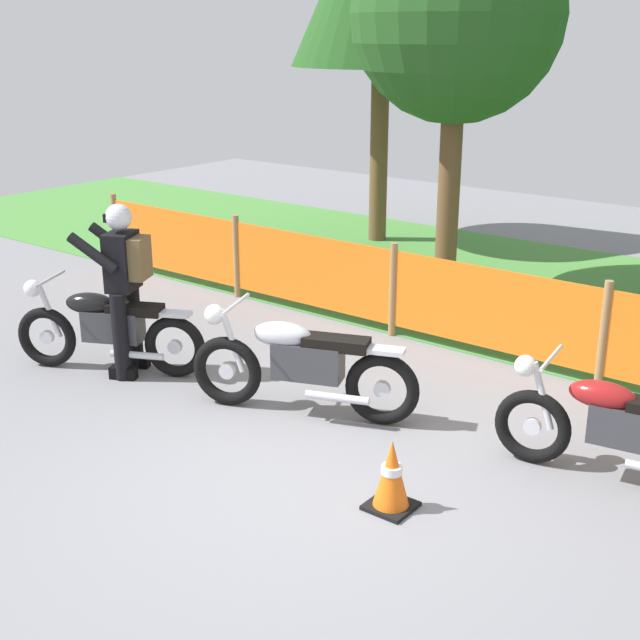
{
  "coord_description": "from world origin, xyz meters",
  "views": [
    {
      "loc": [
        3.67,
        -4.41,
        3.22
      ],
      "look_at": [
        -0.5,
        0.92,
        0.9
      ],
      "focal_mm": 47.61,
      "sensor_mm": 36.0,
      "label": 1
    }
  ],
  "objects_px": {
    "motorcycle_lead": "(301,364)",
    "traffic_cone": "(392,475)",
    "rider_third": "(124,280)",
    "motorcycle_trailing": "(620,429)",
    "motorcycle_third": "(107,328)"
  },
  "relations": [
    {
      "from": "motorcycle_lead",
      "to": "rider_third",
      "type": "relative_size",
      "value": 1.16
    },
    {
      "from": "motorcycle_trailing",
      "to": "motorcycle_third",
      "type": "relative_size",
      "value": 1.05
    },
    {
      "from": "motorcycle_third",
      "to": "traffic_cone",
      "type": "height_order",
      "value": "motorcycle_third"
    },
    {
      "from": "rider_third",
      "to": "traffic_cone",
      "type": "height_order",
      "value": "rider_third"
    },
    {
      "from": "motorcycle_trailing",
      "to": "motorcycle_third",
      "type": "distance_m",
      "value": 4.82
    },
    {
      "from": "motorcycle_lead",
      "to": "rider_third",
      "type": "bearing_deg",
      "value": -12.56
    },
    {
      "from": "rider_third",
      "to": "traffic_cone",
      "type": "bearing_deg",
      "value": 145.03
    },
    {
      "from": "motorcycle_trailing",
      "to": "rider_third",
      "type": "bearing_deg",
      "value": 1.86
    },
    {
      "from": "motorcycle_lead",
      "to": "rider_third",
      "type": "distance_m",
      "value": 2.01
    },
    {
      "from": "motorcycle_lead",
      "to": "rider_third",
      "type": "height_order",
      "value": "rider_third"
    },
    {
      "from": "motorcycle_lead",
      "to": "traffic_cone",
      "type": "height_order",
      "value": "motorcycle_lead"
    },
    {
      "from": "motorcycle_lead",
      "to": "traffic_cone",
      "type": "bearing_deg",
      "value": 129.65
    },
    {
      "from": "rider_third",
      "to": "traffic_cone",
      "type": "distance_m",
      "value": 3.53
    },
    {
      "from": "motorcycle_lead",
      "to": "motorcycle_trailing",
      "type": "relative_size",
      "value": 1.03
    },
    {
      "from": "motorcycle_lead",
      "to": "motorcycle_trailing",
      "type": "distance_m",
      "value": 2.66
    }
  ]
}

